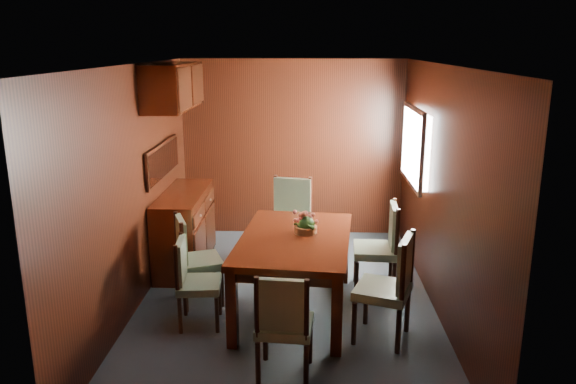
{
  "coord_description": "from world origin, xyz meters",
  "views": [
    {
      "loc": [
        0.21,
        -5.31,
        2.59
      ],
      "look_at": [
        0.0,
        0.49,
        1.05
      ],
      "focal_mm": 35.0,
      "sensor_mm": 36.0,
      "label": 1
    }
  ],
  "objects_px": {
    "chair_head": "(284,320)",
    "sideboard": "(185,229)",
    "dining_table": "(295,247)",
    "chair_right_near": "(391,282)",
    "chair_left_near": "(192,277)",
    "flower_centerpiece": "(306,222)"
  },
  "relations": [
    {
      "from": "chair_head",
      "to": "sideboard",
      "type": "bearing_deg",
      "value": 123.49
    },
    {
      "from": "sideboard",
      "to": "chair_head",
      "type": "bearing_deg",
      "value": -61.44
    },
    {
      "from": "dining_table",
      "to": "chair_right_near",
      "type": "relative_size",
      "value": 1.77
    },
    {
      "from": "chair_left_near",
      "to": "flower_centerpiece",
      "type": "relative_size",
      "value": 3.55
    },
    {
      "from": "chair_head",
      "to": "flower_centerpiece",
      "type": "distance_m",
      "value": 1.36
    },
    {
      "from": "sideboard",
      "to": "chair_head",
      "type": "relative_size",
      "value": 1.53
    },
    {
      "from": "chair_head",
      "to": "flower_centerpiece",
      "type": "relative_size",
      "value": 3.77
    },
    {
      "from": "chair_right_near",
      "to": "chair_head",
      "type": "distance_m",
      "value": 1.13
    },
    {
      "from": "chair_right_near",
      "to": "sideboard",
      "type": "bearing_deg",
      "value": 72.23
    },
    {
      "from": "dining_table",
      "to": "chair_left_near",
      "type": "height_order",
      "value": "chair_left_near"
    },
    {
      "from": "chair_left_near",
      "to": "flower_centerpiece",
      "type": "xyz_separation_m",
      "value": [
        1.06,
        0.42,
        0.42
      ]
    },
    {
      "from": "sideboard",
      "to": "dining_table",
      "type": "relative_size",
      "value": 0.79
    },
    {
      "from": "chair_right_near",
      "to": "chair_head",
      "type": "bearing_deg",
      "value": 144.98
    },
    {
      "from": "chair_right_near",
      "to": "chair_head",
      "type": "xyz_separation_m",
      "value": [
        -0.92,
        -0.64,
        -0.05
      ]
    },
    {
      "from": "dining_table",
      "to": "chair_left_near",
      "type": "bearing_deg",
      "value": -156.27
    },
    {
      "from": "chair_left_near",
      "to": "dining_table",
      "type": "bearing_deg",
      "value": 103.15
    },
    {
      "from": "chair_head",
      "to": "chair_right_near",
      "type": "bearing_deg",
      "value": 39.84
    },
    {
      "from": "sideboard",
      "to": "flower_centerpiece",
      "type": "relative_size",
      "value": 5.78
    },
    {
      "from": "chair_right_near",
      "to": "flower_centerpiece",
      "type": "distance_m",
      "value": 1.06
    },
    {
      "from": "sideboard",
      "to": "chair_right_near",
      "type": "relative_size",
      "value": 1.4
    },
    {
      "from": "dining_table",
      "to": "chair_right_near",
      "type": "bearing_deg",
      "value": -26.09
    },
    {
      "from": "dining_table",
      "to": "chair_left_near",
      "type": "xyz_separation_m",
      "value": [
        -0.95,
        -0.31,
        -0.19
      ]
    }
  ]
}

